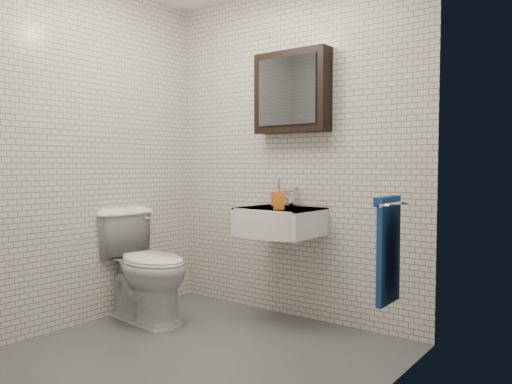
% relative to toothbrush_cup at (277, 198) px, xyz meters
% --- Properties ---
extents(ground, '(2.20, 2.00, 0.01)m').
position_rel_toothbrush_cup_xyz_m(ground, '(0.07, -0.91, -0.90)').
color(ground, '#4A4B51').
rests_on(ground, ground).
extents(room_shell, '(2.22, 2.02, 2.51)m').
position_rel_toothbrush_cup_xyz_m(room_shell, '(0.07, -0.91, 0.56)').
color(room_shell, silver).
rests_on(room_shell, ground).
extents(washbasin, '(0.55, 0.50, 0.20)m').
position_rel_toothbrush_cup_xyz_m(washbasin, '(0.12, -0.18, -0.15)').
color(washbasin, white).
rests_on(washbasin, room_shell).
extents(faucet, '(0.06, 0.20, 0.15)m').
position_rel_toothbrush_cup_xyz_m(faucet, '(0.12, 0.02, 0.01)').
color(faucet, silver).
rests_on(faucet, washbasin).
extents(mirror_cabinet, '(0.60, 0.15, 0.60)m').
position_rel_toothbrush_cup_xyz_m(mirror_cabinet, '(0.12, 0.02, 0.79)').
color(mirror_cabinet, black).
rests_on(mirror_cabinet, room_shell).
extents(towel_rail, '(0.09, 0.30, 0.58)m').
position_rel_toothbrush_cup_xyz_m(towel_rail, '(1.12, -0.56, -0.18)').
color(towel_rail, silver).
rests_on(towel_rail, room_shell).
extents(toothbrush_cup, '(0.11, 0.11, 0.23)m').
position_rel_toothbrush_cup_xyz_m(toothbrush_cup, '(0.00, 0.00, 0.00)').
color(toothbrush_cup, '#B4492D').
rests_on(toothbrush_cup, washbasin).
extents(soap_bottle, '(0.11, 0.11, 0.17)m').
position_rel_toothbrush_cup_xyz_m(soap_bottle, '(0.21, -0.27, 0.03)').
color(soap_bottle, orange).
rests_on(soap_bottle, washbasin).
extents(toilet, '(0.86, 0.54, 0.83)m').
position_rel_toothbrush_cup_xyz_m(toilet, '(-0.73, -0.67, -0.49)').
color(toilet, white).
rests_on(toilet, ground).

